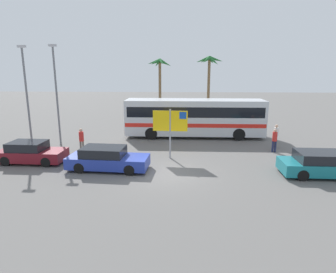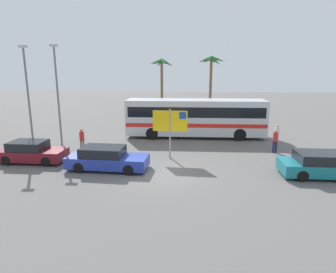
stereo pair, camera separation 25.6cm
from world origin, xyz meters
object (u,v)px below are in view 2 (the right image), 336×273
ferry_sign (171,123)px  car_maroon (31,152)px  car_blue (107,159)px  pedestrian_by_bus (82,138)px  car_teal (323,165)px  pedestrian_near_sign (277,135)px  pedestrian_crossing_lot (275,139)px  bus_front_coach (195,116)px

ferry_sign → car_maroon: (-8.58, -1.33, -1.69)m
car_blue → pedestrian_by_bus: (-2.61, 3.33, 0.37)m
car_teal → pedestrian_near_sign: size_ratio=2.61×
car_teal → pedestrian_by_bus: 14.97m
pedestrian_crossing_lot → car_maroon: bearing=-81.7°
ferry_sign → pedestrian_by_bus: (-6.18, 0.95, -1.32)m
car_teal → pedestrian_by_bus: pedestrian_by_bus is taller
car_maroon → pedestrian_near_sign: size_ratio=2.32×
pedestrian_by_bus → pedestrian_near_sign: size_ratio=0.97×
car_blue → pedestrian_near_sign: size_ratio=2.67×
car_maroon → pedestrian_crossing_lot: 15.99m
car_blue → pedestrian_near_sign: (11.12, 5.21, 0.40)m
bus_front_coach → car_teal: size_ratio=2.51×
car_teal → pedestrian_crossing_lot: pedestrian_crossing_lot is taller
car_blue → car_maroon: (-5.01, 1.04, -0.00)m
car_teal → car_maroon: bearing=176.2°
pedestrian_near_sign → pedestrian_crossing_lot: pedestrian_near_sign is taller
ferry_sign → pedestrian_by_bus: bearing=174.2°
bus_front_coach → car_maroon: (-10.33, -7.58, -1.15)m
car_teal → car_maroon: 16.95m
pedestrian_near_sign → car_maroon: bearing=6.2°
ferry_sign → pedestrian_crossing_lot: ferry_sign is taller
car_teal → pedestrian_by_bus: (-14.48, 3.77, 0.37)m
ferry_sign → car_maroon: size_ratio=0.79×
bus_front_coach → pedestrian_by_bus: size_ratio=6.73×
car_maroon → pedestrian_crossing_lot: size_ratio=2.47×
bus_front_coach → ferry_sign: 6.52m
bus_front_coach → pedestrian_by_bus: bearing=-146.3°
pedestrian_by_bus → bus_front_coach: bearing=-53.1°
pedestrian_crossing_lot → pedestrian_near_sign: bearing=156.0°
bus_front_coach → pedestrian_by_bus: 9.57m
bus_front_coach → car_maroon: bearing=-143.7°
ferry_sign → car_teal: bearing=-15.8°
ferry_sign → pedestrian_near_sign: ferry_sign is taller
ferry_sign → pedestrian_crossing_lot: bearing=16.6°
bus_front_coach → pedestrian_crossing_lot: (5.36, -4.53, -0.82)m
pedestrian_crossing_lot → pedestrian_by_bus: bearing=-89.4°
bus_front_coach → pedestrian_near_sign: size_ratio=6.55×
pedestrian_by_bus → pedestrian_crossing_lot: size_ratio=1.04×
ferry_sign → car_teal: ferry_sign is taller
car_blue → bus_front_coach: bearing=62.2°
car_maroon → car_blue: bearing=-10.2°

